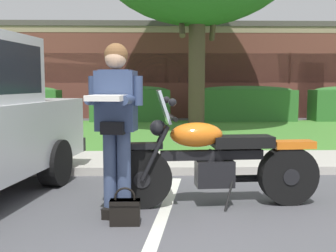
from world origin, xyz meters
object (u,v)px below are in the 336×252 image
Objects in this scene: handbag at (125,210)px; hedge_center_left at (131,103)px; rider_person at (116,116)px; hedge_left at (14,103)px; brick_building at (164,73)px; hedge_center_right at (245,103)px; motorcycle at (224,161)px.

handbag is 0.14× the size of hedge_center_left.
rider_person is 0.64× the size of hedge_center_left.
rider_person reaches higher than hedge_left.
hedge_center_right is at bearing -68.15° from brick_building.
hedge_center_right is (2.23, 9.43, 0.16)m from motorcycle.
handbag is 10.54m from hedge_center_right.
hedge_left is at bearing 120.40° from motorcycle.
hedge_left is 3.88m from hedge_center_left.
motorcycle is 9.69m from hedge_center_right.
brick_building is (5.11, 6.62, 1.18)m from hedge_left.
motorcycle is at bearing -59.60° from hedge_left.
rider_person is 16.43m from brick_building.
motorcycle is 10.93m from hedge_left.
handbag is 0.01× the size of brick_building.
motorcycle is 0.85× the size of hedge_center_left.
motorcycle reaches higher than hedge_center_right.
brick_building is at bearing 87.59° from rider_person.
brick_building reaches higher than handbag.
handbag is at bearing -86.36° from hedge_center_left.
rider_person reaches higher than motorcycle.
motorcycle is 0.75× the size of hedge_left.
rider_person is at bearing -108.87° from hedge_center_right.
hedge_left is 0.89× the size of hedge_center_right.
hedge_center_left reaches higher than handbag.
hedge_left is at bearing -127.66° from brick_building.
hedge_left is at bearing 114.31° from rider_person.
rider_person reaches higher than handbag.
handbag is 10.05m from hedge_center_left.
hedge_left is (-4.52, 10.01, 0.51)m from handbag.
handbag is 16.73m from brick_building.
hedge_center_right is (3.24, 10.01, 0.51)m from handbag.
rider_person is 0.90m from handbag.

